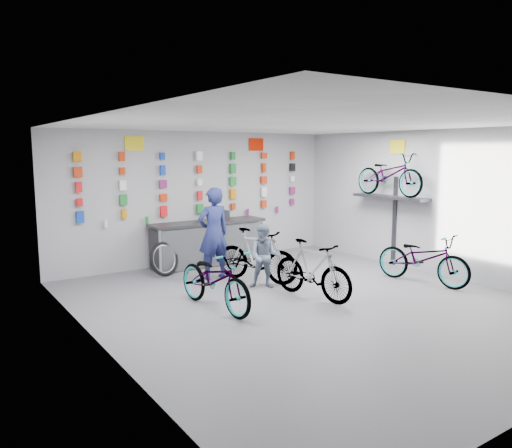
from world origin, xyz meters
TOP-DOWN VIEW (x-y plane):
  - floor at (0.00, 0.00)m, footprint 8.00×8.00m
  - ceiling at (0.00, 0.00)m, footprint 8.00×8.00m
  - wall_back at (0.00, 4.00)m, footprint 7.00×0.00m
  - wall_left at (-3.50, 0.00)m, footprint 0.00×8.00m
  - wall_right at (3.50, 0.00)m, footprint 0.00×8.00m
  - counter at (0.00, 3.54)m, footprint 2.70×0.66m
  - merch_wall at (-0.06, 3.93)m, footprint 5.56×0.08m
  - wall_bracket at (3.33, 1.20)m, footprint 0.39×1.90m
  - sign_left at (-1.50, 3.98)m, footprint 0.42×0.02m
  - sign_right at (1.60, 3.98)m, footprint 0.42×0.02m
  - sign_side at (3.48, 1.20)m, footprint 0.02×0.40m
  - bike_left at (-1.48, 0.65)m, footprint 0.82×1.95m
  - bike_center at (0.23, 0.23)m, footprint 0.76×1.76m
  - bike_right at (2.67, -0.22)m, footprint 1.00×1.98m
  - bike_service at (0.05, 1.69)m, footprint 1.24×1.80m
  - bike_wall at (3.25, 1.20)m, footprint 0.63×1.80m
  - clerk at (-0.51, 2.40)m, footprint 0.69×0.47m
  - customer at (-0.07, 1.25)m, footprint 0.74×0.73m
  - spare_wheel at (-1.25, 3.17)m, footprint 0.76×0.44m
  - register at (0.36, 3.55)m, footprint 0.33×0.35m

SIDE VIEW (x-z plane):
  - floor at x=0.00m, z-range 0.00..0.00m
  - spare_wheel at x=-1.25m, z-range -0.01..0.71m
  - counter at x=0.00m, z-range -0.01..0.99m
  - bike_right at x=2.67m, z-range 0.00..0.99m
  - bike_left at x=-1.48m, z-range 0.00..1.00m
  - bike_center at x=0.23m, z-range 0.00..1.02m
  - bike_service at x=0.05m, z-range 0.00..1.06m
  - customer at x=-0.07m, z-range 0.00..1.21m
  - clerk at x=-0.51m, z-range 0.00..1.85m
  - register at x=0.36m, z-range 1.00..1.22m
  - wall_bracket at x=3.33m, z-range 0.46..2.46m
  - wall_back at x=0.00m, z-range -2.00..5.00m
  - wall_left at x=-3.50m, z-range -2.50..5.50m
  - wall_right at x=3.50m, z-range -2.50..5.50m
  - merch_wall at x=-0.06m, z-range 1.00..2.56m
  - bike_wall at x=3.25m, z-range 1.58..2.53m
  - sign_side at x=3.48m, z-range 2.50..2.80m
  - sign_left at x=-1.50m, z-range 2.57..2.87m
  - sign_right at x=1.60m, z-range 2.57..2.87m
  - ceiling at x=0.00m, z-range 3.00..3.00m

